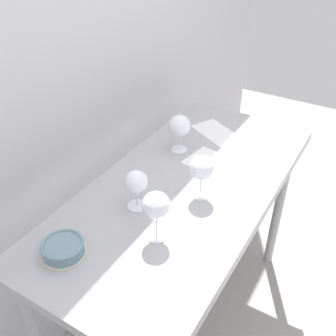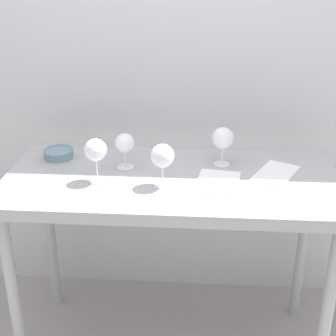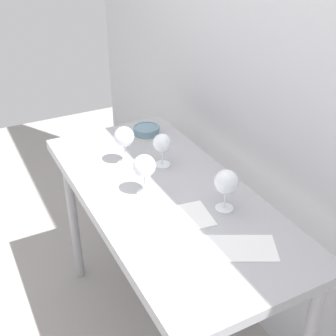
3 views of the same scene
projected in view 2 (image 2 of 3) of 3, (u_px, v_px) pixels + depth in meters
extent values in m
cube|color=silver|center=(178.00, 57.00, 2.30)|extent=(3.80, 0.04, 2.60)
cube|color=#A1A1A7|center=(171.00, 181.00, 2.03)|extent=(1.40, 0.64, 0.04)
cube|color=#A1A1A7|center=(166.00, 221.00, 1.73)|extent=(1.40, 0.01, 0.05)
cylinder|color=#A1A1A7|center=(14.00, 300.00, 2.01)|extent=(0.05, 0.05, 0.86)
cylinder|color=#A1A1A7|center=(326.00, 315.00, 1.93)|extent=(0.05, 0.05, 0.86)
cylinder|color=#A1A1A7|center=(51.00, 234.00, 2.49)|extent=(0.05, 0.05, 0.86)
cylinder|color=#A1A1A7|center=(302.00, 244.00, 2.41)|extent=(0.05, 0.05, 0.86)
cylinder|color=white|center=(98.00, 180.00, 1.98)|extent=(0.08, 0.08, 0.00)
cylinder|color=white|center=(97.00, 170.00, 1.96)|extent=(0.01, 0.01, 0.09)
sphere|color=white|center=(96.00, 150.00, 1.92)|extent=(0.09, 0.09, 0.09)
cylinder|color=maroon|center=(96.00, 154.00, 1.93)|extent=(0.06, 0.06, 0.02)
cylinder|color=white|center=(163.00, 185.00, 1.94)|extent=(0.07, 0.07, 0.00)
cylinder|color=white|center=(162.00, 175.00, 1.92)|extent=(0.01, 0.01, 0.09)
sphere|color=white|center=(162.00, 156.00, 1.89)|extent=(0.09, 0.09, 0.09)
cylinder|color=maroon|center=(162.00, 160.00, 1.89)|extent=(0.07, 0.07, 0.03)
cylinder|color=white|center=(222.00, 164.00, 2.13)|extent=(0.07, 0.07, 0.00)
cylinder|color=white|center=(222.00, 155.00, 2.12)|extent=(0.01, 0.01, 0.08)
sphere|color=white|center=(223.00, 138.00, 2.08)|extent=(0.10, 0.10, 0.10)
cylinder|color=maroon|center=(223.00, 142.00, 2.09)|extent=(0.07, 0.07, 0.02)
cylinder|color=white|center=(126.00, 167.00, 2.10)|extent=(0.07, 0.07, 0.00)
cylinder|color=white|center=(125.00, 159.00, 2.09)|extent=(0.01, 0.01, 0.07)
sphere|color=white|center=(125.00, 143.00, 2.06)|extent=(0.09, 0.09, 0.09)
cylinder|color=maroon|center=(125.00, 146.00, 2.07)|extent=(0.06, 0.06, 0.02)
cube|color=white|center=(274.00, 174.00, 2.03)|extent=(0.25, 0.31, 0.00)
cube|color=white|center=(217.00, 183.00, 1.95)|extent=(0.20, 0.28, 0.00)
cylinder|color=beige|center=(59.00, 159.00, 2.18)|extent=(0.15, 0.15, 0.01)
cylinder|color=slate|center=(59.00, 154.00, 2.18)|extent=(0.13, 0.13, 0.04)
torus|color=slate|center=(58.00, 150.00, 2.17)|extent=(0.14, 0.14, 0.01)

